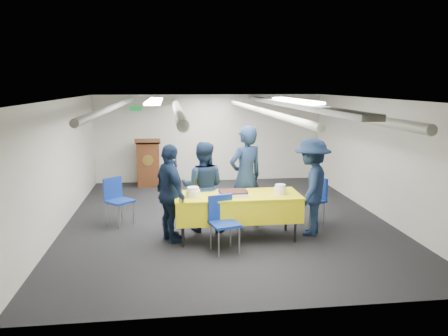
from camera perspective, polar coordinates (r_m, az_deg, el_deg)
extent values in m
plane|color=black|center=(8.49, 0.26, -6.70)|extent=(7.00, 7.00, 0.00)
cube|color=beige|center=(11.65, -1.93, 3.91)|extent=(6.00, 0.02, 2.30)
cube|color=beige|center=(8.38, -20.45, 0.46)|extent=(0.02, 7.00, 2.30)
cube|color=beige|center=(9.09, 19.31, 1.31)|extent=(0.02, 7.00, 2.30)
cube|color=silver|center=(8.10, 0.27, 8.93)|extent=(6.00, 7.00, 0.02)
cylinder|color=silver|center=(8.10, -14.05, 7.82)|extent=(0.10, 6.90, 0.10)
cylinder|color=silver|center=(8.04, -6.16, 7.78)|extent=(0.14, 6.90, 0.14)
cylinder|color=silver|center=(8.21, 4.47, 7.59)|extent=(0.10, 6.90, 0.10)
cylinder|color=silver|center=(8.56, 13.09, 7.21)|extent=(0.14, 6.90, 0.14)
cube|color=gray|center=(8.34, 8.56, 8.25)|extent=(0.28, 6.90, 0.08)
cube|color=white|center=(8.04, -9.06, 8.63)|extent=(0.25, 2.60, 0.04)
cube|color=white|center=(8.37, 9.24, 8.71)|extent=(0.25, 2.60, 0.04)
cube|color=#0C591E|center=(11.55, -11.47, 7.62)|extent=(0.30, 0.04, 0.12)
cylinder|color=black|center=(7.08, -5.37, -8.89)|extent=(0.04, 0.04, 0.36)
cylinder|color=black|center=(7.35, 9.28, -8.21)|extent=(0.04, 0.04, 0.36)
cylinder|color=black|center=(7.63, -5.51, -7.40)|extent=(0.04, 0.04, 0.36)
cylinder|color=black|center=(7.89, 8.08, -6.84)|extent=(0.04, 0.04, 0.36)
cube|color=yellow|center=(7.32, 1.76, -5.16)|extent=(2.06, 0.81, 0.39)
cube|color=yellow|center=(7.27, 1.77, -3.57)|extent=(2.08, 0.83, 0.03)
cube|color=white|center=(7.18, 1.21, -3.39)|extent=(0.46, 0.37, 0.06)
cube|color=black|center=(7.17, 1.21, -3.08)|extent=(0.44, 0.35, 0.02)
sphere|color=#120E87|center=(6.99, -0.24, -3.46)|extent=(0.04, 0.04, 0.04)
sphere|color=#120E87|center=(7.31, -0.55, -2.81)|extent=(0.04, 0.04, 0.04)
sphere|color=#120E87|center=(7.00, 0.58, -3.43)|extent=(0.04, 0.04, 0.04)
sphere|color=#120E87|center=(7.32, 0.24, -2.79)|extent=(0.04, 0.04, 0.04)
sphere|color=#120E87|center=(7.01, 1.40, -3.40)|extent=(0.04, 0.04, 0.04)
sphere|color=#120E87|center=(7.33, 1.02, -2.77)|extent=(0.04, 0.04, 0.04)
sphere|color=#120E87|center=(7.03, 2.22, -3.38)|extent=(0.04, 0.04, 0.04)
sphere|color=#120E87|center=(7.35, 1.81, -2.74)|extent=(0.04, 0.04, 0.04)
sphere|color=#120E87|center=(7.04, 3.04, -3.35)|extent=(0.04, 0.04, 0.04)
sphere|color=#120E87|center=(7.36, 2.58, -2.72)|extent=(0.04, 0.04, 0.04)
sphere|color=#120E87|center=(7.06, -0.47, -3.29)|extent=(0.04, 0.04, 0.04)
sphere|color=#120E87|center=(7.13, 3.07, -3.18)|extent=(0.04, 0.04, 0.04)
sphere|color=#120E87|center=(7.14, -0.55, -3.13)|extent=(0.04, 0.04, 0.04)
sphere|color=#120E87|center=(7.21, 2.95, -3.02)|extent=(0.04, 0.04, 0.04)
sphere|color=#120E87|center=(7.22, -0.62, -2.97)|extent=(0.04, 0.04, 0.04)
sphere|color=#120E87|center=(7.29, 2.84, -2.87)|extent=(0.04, 0.04, 0.04)
cylinder|color=white|center=(7.13, -4.06, -3.31)|extent=(0.23, 0.23, 0.11)
cylinder|color=white|center=(7.11, -4.07, -2.70)|extent=(0.19, 0.19, 0.05)
cylinder|color=white|center=(7.34, 7.34, -2.94)|extent=(0.21, 0.21, 0.11)
cylinder|color=white|center=(7.32, 7.36, -2.34)|extent=(0.17, 0.17, 0.05)
cube|color=#5C2F17|center=(11.28, -9.83, 0.43)|extent=(0.55, 0.45, 1.10)
cube|color=#5C2F17|center=(11.15, -9.94, 3.44)|extent=(0.62, 0.53, 0.21)
cylinder|color=gold|center=(11.02, -9.91, 0.98)|extent=(0.28, 0.02, 0.28)
cylinder|color=gray|center=(6.65, -0.70, -9.85)|extent=(0.02, 0.02, 0.43)
cylinder|color=gray|center=(6.77, 2.01, -9.46)|extent=(0.02, 0.02, 0.43)
cylinder|color=gray|center=(6.95, -1.75, -8.93)|extent=(0.02, 0.02, 0.43)
cylinder|color=gray|center=(7.06, 0.86, -8.57)|extent=(0.02, 0.02, 0.43)
cube|color=navy|center=(6.78, 0.11, -7.33)|extent=(0.52, 0.52, 0.04)
cube|color=navy|center=(6.88, -0.50, -5.13)|extent=(0.40, 0.14, 0.40)
cylinder|color=gray|center=(8.35, 9.60, -5.63)|extent=(0.02, 0.02, 0.43)
cylinder|color=gray|center=(8.10, 11.13, -6.21)|extent=(0.02, 0.02, 0.43)
cylinder|color=gray|center=(8.56, 11.38, -5.28)|extent=(0.02, 0.02, 0.43)
cylinder|color=gray|center=(8.32, 12.91, -5.82)|extent=(0.02, 0.02, 0.43)
cube|color=navy|center=(8.27, 11.32, -4.17)|extent=(0.55, 0.55, 0.04)
cube|color=navy|center=(8.34, 12.36, -2.53)|extent=(0.19, 0.38, 0.40)
cylinder|color=gray|center=(8.12, -13.63, -6.28)|extent=(0.02, 0.02, 0.43)
cylinder|color=gray|center=(8.32, -11.76, -5.78)|extent=(0.02, 0.02, 0.43)
cylinder|color=gray|center=(8.38, -15.04, -5.80)|extent=(0.02, 0.02, 0.43)
cylinder|color=gray|center=(8.58, -13.20, -5.33)|extent=(0.02, 0.02, 0.43)
cube|color=navy|center=(8.28, -13.48, -4.23)|extent=(0.59, 0.59, 0.04)
cube|color=navy|center=(8.38, -14.33, -2.55)|extent=(0.32, 0.30, 0.40)
imported|color=#0E1B33|center=(7.87, 2.86, -1.17)|extent=(0.80, 0.68, 1.85)
imported|color=#0E1B33|center=(7.69, -2.77, -2.45)|extent=(0.87, 0.74, 1.59)
imported|color=#0E1B33|center=(7.19, -7.00, -3.33)|extent=(0.74, 1.03, 1.63)
imported|color=#0E1B33|center=(7.64, 11.33, -2.40)|extent=(1.08, 1.25, 1.68)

